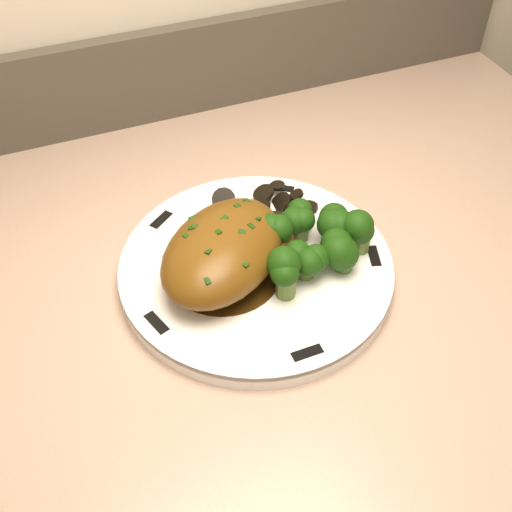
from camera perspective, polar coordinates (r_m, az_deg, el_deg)
name	(u,v)px	position (r m, az deg, el deg)	size (l,w,h in m)	color
plate	(256,269)	(0.65, 0.00, -1.18)	(0.28, 0.28, 0.02)	white
rim_accent_0	(281,188)	(0.73, 2.26, 6.04)	(0.03, 0.01, 0.00)	black
rim_accent_1	(161,220)	(0.70, -8.42, 3.19)	(0.03, 0.01, 0.00)	black
rim_accent_2	(157,323)	(0.60, -8.83, -5.91)	(0.03, 0.01, 0.00)	black
rim_accent_3	(307,353)	(0.57, 4.57, -8.60)	(0.03, 0.01, 0.00)	black
rim_accent_4	(374,256)	(0.66, 10.43, -0.02)	(0.03, 0.01, 0.00)	black
gravy_pool	(224,272)	(0.64, -2.89, -1.44)	(0.11, 0.11, 0.00)	#331E09
chicken_breast	(228,250)	(0.62, -2.51, 0.54)	(0.18, 0.18, 0.06)	brown
mushroom_pile	(269,216)	(0.69, 1.12, 3.62)	(0.10, 0.07, 0.03)	black
broccoli_florets	(316,241)	(0.63, 5.37, 1.33)	(0.12, 0.10, 0.05)	olive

